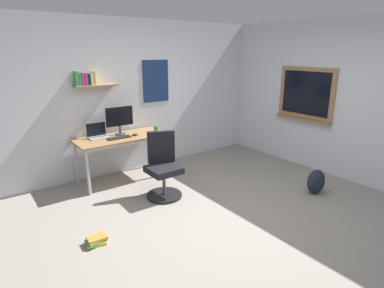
{
  "coord_description": "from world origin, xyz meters",
  "views": [
    {
      "loc": [
        -2.59,
        -2.63,
        2.09
      ],
      "look_at": [
        -0.14,
        0.71,
        0.85
      ],
      "focal_mm": 29.6,
      "sensor_mm": 36.0,
      "label": 1
    }
  ],
  "objects_px": {
    "desk": "(122,141)",
    "coffee_mug": "(156,129)",
    "keyboard": "(119,138)",
    "backpack": "(316,182)",
    "office_chair": "(163,169)",
    "laptop": "(98,134)",
    "monitor_primary": "(120,119)",
    "computer_mouse": "(135,135)",
    "book_stack_on_floor": "(96,240)"
  },
  "relations": [
    {
      "from": "monitor_primary",
      "to": "keyboard",
      "type": "bearing_deg",
      "value": -119.84
    },
    {
      "from": "office_chair",
      "to": "keyboard",
      "type": "distance_m",
      "value": 0.95
    },
    {
      "from": "laptop",
      "to": "backpack",
      "type": "height_order",
      "value": "laptop"
    },
    {
      "from": "keyboard",
      "to": "computer_mouse",
      "type": "height_order",
      "value": "computer_mouse"
    },
    {
      "from": "desk",
      "to": "keyboard",
      "type": "height_order",
      "value": "keyboard"
    },
    {
      "from": "computer_mouse",
      "to": "backpack",
      "type": "height_order",
      "value": "computer_mouse"
    },
    {
      "from": "monitor_primary",
      "to": "book_stack_on_floor",
      "type": "distance_m",
      "value": 2.21
    },
    {
      "from": "desk",
      "to": "monitor_primary",
      "type": "bearing_deg",
      "value": 71.29
    },
    {
      "from": "desk",
      "to": "office_chair",
      "type": "xyz_separation_m",
      "value": [
        0.22,
        -0.92,
        -0.26
      ]
    },
    {
      "from": "desk",
      "to": "keyboard",
      "type": "bearing_deg",
      "value": -131.3
    },
    {
      "from": "desk",
      "to": "laptop",
      "type": "distance_m",
      "value": 0.39
    },
    {
      "from": "desk",
      "to": "monitor_primary",
      "type": "relative_size",
      "value": 3.16
    },
    {
      "from": "coffee_mug",
      "to": "backpack",
      "type": "distance_m",
      "value": 2.71
    },
    {
      "from": "laptop",
      "to": "book_stack_on_floor",
      "type": "xyz_separation_m",
      "value": [
        -0.71,
        -1.71,
        -0.75
      ]
    },
    {
      "from": "monitor_primary",
      "to": "backpack",
      "type": "distance_m",
      "value": 3.23
    },
    {
      "from": "office_chair",
      "to": "backpack",
      "type": "bearing_deg",
      "value": -34.69
    },
    {
      "from": "monitor_primary",
      "to": "backpack",
      "type": "relative_size",
      "value": 1.24
    },
    {
      "from": "monitor_primary",
      "to": "coffee_mug",
      "type": "xyz_separation_m",
      "value": [
        0.6,
        -0.14,
        -0.22
      ]
    },
    {
      "from": "desk",
      "to": "coffee_mug",
      "type": "relative_size",
      "value": 15.92
    },
    {
      "from": "keyboard",
      "to": "backpack",
      "type": "relative_size",
      "value": 0.99
    },
    {
      "from": "backpack",
      "to": "coffee_mug",
      "type": "bearing_deg",
      "value": 123.86
    },
    {
      "from": "book_stack_on_floor",
      "to": "keyboard",
      "type": "bearing_deg",
      "value": 56.66
    },
    {
      "from": "keyboard",
      "to": "coffee_mug",
      "type": "height_order",
      "value": "coffee_mug"
    },
    {
      "from": "monitor_primary",
      "to": "computer_mouse",
      "type": "relative_size",
      "value": 4.46
    },
    {
      "from": "laptop",
      "to": "backpack",
      "type": "distance_m",
      "value": 3.46
    },
    {
      "from": "coffee_mug",
      "to": "office_chair",
      "type": "bearing_deg",
      "value": -114.86
    },
    {
      "from": "coffee_mug",
      "to": "backpack",
      "type": "relative_size",
      "value": 0.25
    },
    {
      "from": "computer_mouse",
      "to": "coffee_mug",
      "type": "height_order",
      "value": "coffee_mug"
    },
    {
      "from": "office_chair",
      "to": "laptop",
      "type": "relative_size",
      "value": 3.06
    },
    {
      "from": "office_chair",
      "to": "monitor_primary",
      "type": "bearing_deg",
      "value": 100.07
    },
    {
      "from": "computer_mouse",
      "to": "book_stack_on_floor",
      "type": "xyz_separation_m",
      "value": [
        -1.25,
        -1.47,
        -0.71
      ]
    },
    {
      "from": "office_chair",
      "to": "book_stack_on_floor",
      "type": "distance_m",
      "value": 1.46
    },
    {
      "from": "desk",
      "to": "backpack",
      "type": "relative_size",
      "value": 3.91
    },
    {
      "from": "monitor_primary",
      "to": "laptop",
      "type": "bearing_deg",
      "value": 172.5
    },
    {
      "from": "monitor_primary",
      "to": "backpack",
      "type": "height_order",
      "value": "monitor_primary"
    },
    {
      "from": "monitor_primary",
      "to": "coffee_mug",
      "type": "distance_m",
      "value": 0.65
    },
    {
      "from": "laptop",
      "to": "coffee_mug",
      "type": "height_order",
      "value": "laptop"
    },
    {
      "from": "monitor_primary",
      "to": "backpack",
      "type": "xyz_separation_m",
      "value": [
        2.07,
        -2.34,
        -0.82
      ]
    },
    {
      "from": "keyboard",
      "to": "book_stack_on_floor",
      "type": "relative_size",
      "value": 1.53
    },
    {
      "from": "laptop",
      "to": "backpack",
      "type": "bearing_deg",
      "value": -44.41
    },
    {
      "from": "office_chair",
      "to": "book_stack_on_floor",
      "type": "xyz_separation_m",
      "value": [
        -1.26,
        -0.63,
        -0.36
      ]
    },
    {
      "from": "desk",
      "to": "monitor_primary",
      "type": "height_order",
      "value": "monitor_primary"
    },
    {
      "from": "keyboard",
      "to": "backpack",
      "type": "xyz_separation_m",
      "value": [
        2.18,
        -2.15,
        -0.56
      ]
    },
    {
      "from": "computer_mouse",
      "to": "book_stack_on_floor",
      "type": "distance_m",
      "value": 2.06
    },
    {
      "from": "office_chair",
      "to": "computer_mouse",
      "type": "distance_m",
      "value": 0.91
    },
    {
      "from": "office_chair",
      "to": "keyboard",
      "type": "xyz_separation_m",
      "value": [
        -0.29,
        0.84,
        0.34
      ]
    },
    {
      "from": "desk",
      "to": "book_stack_on_floor",
      "type": "distance_m",
      "value": 1.97
    },
    {
      "from": "computer_mouse",
      "to": "backpack",
      "type": "xyz_separation_m",
      "value": [
        1.9,
        -2.15,
        -0.57
      ]
    },
    {
      "from": "office_chair",
      "to": "coffee_mug",
      "type": "relative_size",
      "value": 10.33
    },
    {
      "from": "office_chair",
      "to": "computer_mouse",
      "type": "relative_size",
      "value": 9.13
    }
  ]
}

